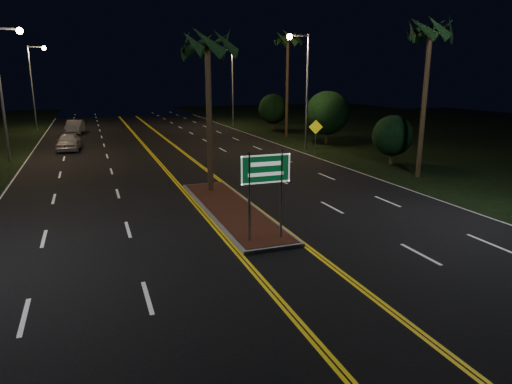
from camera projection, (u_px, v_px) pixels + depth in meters
name	position (u px, v px, depth m)	size (l,w,h in m)	color
ground	(299.00, 273.00, 13.79)	(120.00, 120.00, 0.00)	black
grass_right	(460.00, 135.00, 46.53)	(40.00, 110.00, 0.01)	black
median_island	(231.00, 209.00, 20.14)	(2.25, 10.25, 0.17)	gray
highway_sign	(266.00, 177.00, 15.75)	(1.80, 0.08, 3.20)	gray
streetlight_left_mid	(5.00, 79.00, 30.72)	(1.91, 0.44, 9.00)	gray
streetlight_left_far	(35.00, 78.00, 48.94)	(1.91, 0.44, 9.00)	gray
streetlight_right_mid	(303.00, 78.00, 35.96)	(1.91, 0.44, 9.00)	gray
streetlight_right_far	(230.00, 78.00, 54.18)	(1.91, 0.44, 9.00)	gray
palm_median	(207.00, 44.00, 21.56)	(2.40, 2.40, 8.30)	#382819
palm_right_near	(431.00, 31.00, 25.04)	(2.40, 2.40, 9.30)	#382819
palm_right_far	(288.00, 40.00, 43.12)	(2.40, 2.40, 10.30)	#382819
shrub_near	(393.00, 136.00, 30.55)	(2.70, 2.70, 3.30)	#382819
shrub_mid	(327.00, 113.00, 39.63)	(3.78, 3.78, 4.62)	#382819
shrub_far	(273.00, 109.00, 50.59)	(3.24, 3.24, 3.96)	#382819
car_near	(68.00, 140.00, 36.72)	(2.10, 4.90, 1.63)	#B8B8BE
car_far	(75.00, 126.00, 47.67)	(2.07, 4.82, 1.61)	#A3A6AC
warning_sign	(316.00, 132.00, 35.12)	(1.04, 0.35, 2.57)	gray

